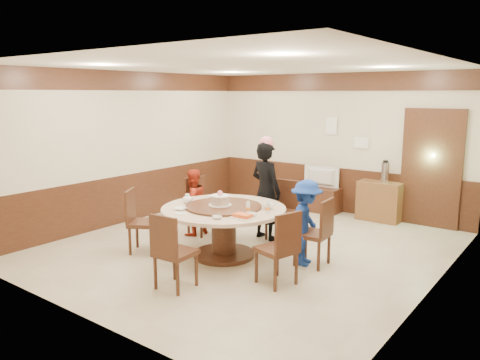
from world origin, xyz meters
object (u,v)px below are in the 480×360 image
Objects in this scene: person_blue at (306,223)px; tv_stand at (319,199)px; shrimp_platter at (243,216)px; person_standing at (266,191)px; person_red at (193,202)px; television at (320,177)px; side_cabinet at (379,201)px; thermos at (385,172)px; banquet_table at (224,222)px; birthday_cake at (220,200)px.

tv_stand is (-1.27, 2.88, -0.36)m from person_blue.
person_blue is 4.08× the size of shrimp_platter.
person_standing is 1.42× the size of person_red.
person_standing is 2.19× the size of television.
television is 1.30m from side_cabinet.
side_cabinet is at bearing 1.37° from tv_stand.
tv_stand is 1.26m from side_cabinet.
thermos is (0.06, 2.91, 0.33)m from person_blue.
banquet_table is 5.41× the size of birthday_cake.
side_cabinet is at bearing 180.00° from thermos.
tv_stand is (-0.73, 3.64, -0.53)m from shrimp_platter.
person_standing is at bearing 130.75° from person_red.
shrimp_platter is 3.71m from television.
person_red is (-1.11, 0.53, 0.04)m from banquet_table.
birthday_cake reaches higher than side_cabinet.
banquet_table is 1.14m from person_standing.
person_blue reaches higher than person_red.
shrimp_platter is at bearing -25.46° from birthday_cake.
shrimp_platter is 3.72m from thermos.
person_red is at bearing -128.28° from side_cabinet.
thermos reaches higher than side_cabinet.
shrimp_platter is at bearing 76.59° from person_red.
person_standing is at bearing -117.94° from thermos.
banquet_table is 1.49× the size of person_blue.
side_cabinet is (2.22, 2.82, -0.20)m from person_red.
birthday_cake is (1.06, -0.55, 0.29)m from person_red.
tv_stand is at bearing 101.31° from shrimp_platter.
person_blue reaches higher than thermos.
person_red reaches higher than banquet_table.
person_standing reaches higher than birthday_cake.
television is at bearing 174.03° from person_red.
shrimp_platter is 3.73m from side_cabinet.
television is 0.93× the size of side_cabinet.
side_cabinet is at bearing -13.63° from person_blue.
person_standing is 1.91× the size of tv_stand.
birthday_cake is 3.59m from side_cabinet.
banquet_table is 3.53m from side_cabinet.
person_red is 1.91m from shrimp_platter.
television is at bearing -76.38° from person_standing.
person_red is 1.54× the size of television.
person_red is 0.93× the size of person_blue.
person_blue reaches higher than television.
birthday_cake reaches higher than shrimp_platter.
person_blue is at bearing -66.16° from tv_stand.
television is (-0.14, 2.21, -0.10)m from person_standing.
side_cabinet is (1.16, 3.37, -0.48)m from birthday_cake.
television is (-0.14, 3.32, 0.18)m from banquet_table.
person_blue is at bearing -91.10° from thermos.
banquet_table is 6.10× the size of shrimp_platter.
person_standing is 2.03× the size of side_cabinet.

